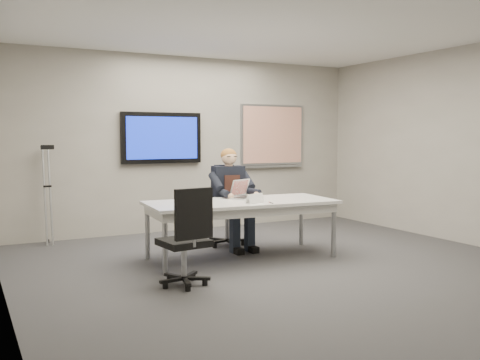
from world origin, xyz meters
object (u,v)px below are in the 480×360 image
seated_person (234,208)px  laptop (243,194)px  office_chair_far (227,221)px  office_chair_near (186,256)px  conference_table (241,207)px

seated_person → laptop: seated_person is taller
office_chair_far → office_chair_near: office_chair_far is taller
conference_table → seated_person: bearing=76.5°
office_chair_far → seated_person: 0.33m
office_chair_far → laptop: office_chair_far is taller
office_chair_near → seated_person: 1.92m
seated_person → conference_table: bearing=-101.3°
conference_table → laptop: laptop is taller
laptop → office_chair_near: bearing=-161.8°
conference_table → office_chair_far: bearing=80.8°
conference_table → laptop: (0.15, 0.24, 0.14)m
office_chair_near → laptop: office_chair_near is taller
office_chair_near → laptop: size_ratio=2.34×
conference_table → office_chair_far: office_chair_far is taller
office_chair_near → laptop: bearing=-144.6°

